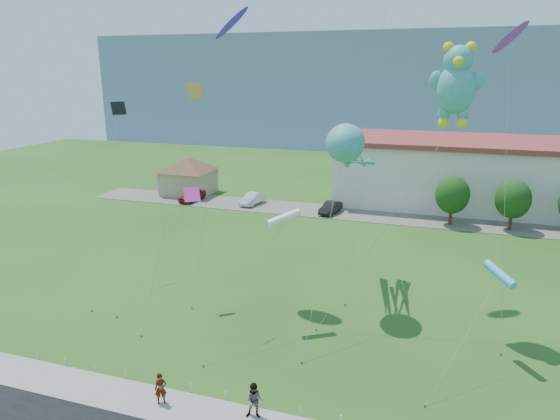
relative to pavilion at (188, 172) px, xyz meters
The scene contains 21 objects.
ground 45.05m from the pavilion, 57.72° to the right, with size 160.00×160.00×0.00m, color #264B15.
parking_strip 24.37m from the pavilion, ahead, with size 70.00×6.00×0.06m, color #59544C.
hill_ridge 85.96m from the pavilion, 73.69° to the left, with size 160.00×50.00×25.00m, color slate.
pavilion is the anchor object (origin of this frame).
rope_fence 46.13m from the pavilion, 58.59° to the right, with size 26.05×0.05×0.50m.
tree_near 34.24m from the pavilion, ahead, with size 3.60×3.60×5.47m.
tree_mid 40.20m from the pavilion, ahead, with size 3.60×3.60×5.47m.
pedestrian_left 45.39m from the pavilion, 63.73° to the right, with size 0.60×0.39×1.64m, color gray.
pedestrian_right 47.36m from the pavilion, 58.18° to the right, with size 0.89×0.69×1.83m, color gray.
parked_car_red 4.81m from the pavilion, 56.83° to the right, with size 1.80×4.48×1.53m, color maroon.
parked_car_silver 10.96m from the pavilion, 14.83° to the right, with size 1.52×4.35×1.43m, color silver.
parked_car_black 21.06m from the pavilion, 10.29° to the right, with size 1.43×4.10×1.35m, color black.
octopus_kite 37.31m from the pavilion, 43.78° to the right, with size 2.59×14.81×12.94m.
teddy_bear_kite 44.05m from the pavilion, 38.62° to the right, with size 8.95×5.73×17.98m.
small_kite_white 38.37m from the pavilion, 52.51° to the right, with size 2.97×7.98×7.65m.
small_kite_black 28.52m from the pavilion, 72.97° to the right, with size 3.12×9.12×13.85m.
small_kite_purple 44.86m from the pavilion, 31.28° to the right, with size 1.80×9.43×19.09m.
small_kite_cyan 47.47m from the pavilion, 40.28° to the right, with size 3.75×7.30×5.63m.
small_kite_blue 34.95m from the pavilion, 55.10° to the right, with size 2.20×6.15×20.19m.
small_kite_yellow 36.72m from the pavilion, 61.08° to the right, with size 2.71×5.65×15.53m.
small_kite_pink 33.85m from the pavilion, 61.97° to the right, with size 4.56×5.03×8.42m.
Camera 1 is at (8.49, -21.39, 16.31)m, focal length 32.00 mm.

